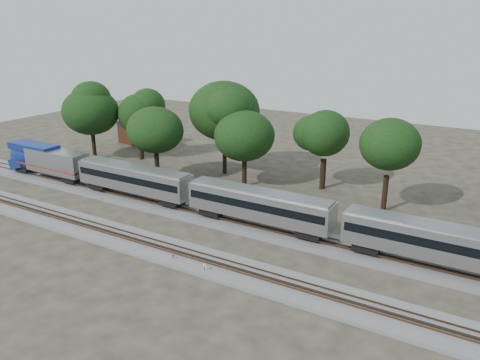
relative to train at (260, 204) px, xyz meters
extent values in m
plane|color=#383328|center=(-5.82, -6.00, -3.27)|extent=(160.00, 160.00, 0.00)
cube|color=slate|center=(-5.82, 0.00, -3.07)|extent=(160.00, 5.00, 0.40)
cube|color=brown|center=(-5.82, -0.72, -2.61)|extent=(160.00, 0.08, 0.15)
cube|color=brown|center=(-5.82, 0.72, -2.61)|extent=(160.00, 0.08, 0.15)
cube|color=slate|center=(-5.82, -10.00, -3.07)|extent=(160.00, 5.00, 0.40)
cube|color=brown|center=(-5.82, -10.72, -2.61)|extent=(160.00, 0.08, 0.15)
cube|color=brown|center=(-5.82, -9.28, -2.61)|extent=(160.00, 0.08, 0.15)
cube|color=#B2B5BA|center=(-34.78, 0.00, 0.07)|extent=(10.84, 3.07, 3.38)
ellipsoid|color=navy|center=(-42.55, 0.00, -0.18)|extent=(5.52, 3.19, 4.71)
cube|color=navy|center=(-39.79, 0.00, 1.66)|extent=(8.69, 3.01, 1.02)
cube|color=black|center=(-42.04, 0.00, 0.84)|extent=(0.46, 2.35, 1.34)
cube|color=maroon|center=(-36.01, 0.00, -0.80)|extent=(13.30, 3.11, 0.18)
cube|color=black|center=(-42.40, 0.00, -2.08)|extent=(2.66, 2.25, 0.92)
cube|color=black|center=(-31.66, 0.00, -2.08)|extent=(2.66, 2.25, 0.92)
cube|color=#B2B5BA|center=(-19.35, 0.00, -0.08)|extent=(17.80, 3.07, 3.07)
cube|color=black|center=(-19.35, 0.00, 0.23)|extent=(17.18, 3.12, 0.92)
cube|color=gray|center=(-19.35, 0.00, 1.50)|extent=(17.39, 2.45, 0.36)
cube|color=black|center=(-25.80, 0.00, -2.08)|extent=(2.66, 2.25, 0.92)
cube|color=black|center=(-12.91, 0.00, -2.08)|extent=(2.66, 2.25, 0.92)
cube|color=#B2B5BA|center=(-0.14, 0.00, -0.08)|extent=(17.80, 3.07, 3.07)
cube|color=black|center=(-0.14, 0.00, 0.23)|extent=(17.18, 3.12, 0.92)
cube|color=gray|center=(-0.14, 0.00, 1.50)|extent=(17.39, 2.45, 0.36)
cube|color=black|center=(-6.59, 0.00, -2.08)|extent=(2.66, 2.25, 0.92)
cube|color=black|center=(6.30, 0.00, -2.08)|extent=(2.66, 2.25, 0.92)
cube|color=#B2B5BA|center=(19.07, 0.00, -0.08)|extent=(17.80, 3.07, 3.07)
cube|color=black|center=(19.07, 0.00, 0.23)|extent=(17.18, 3.12, 0.92)
cube|color=gray|center=(19.07, 0.00, 1.50)|extent=(17.39, 2.45, 0.36)
cube|color=black|center=(12.62, 0.00, -2.08)|extent=(2.66, 2.25, 0.92)
cylinder|color=#512D19|center=(-3.88, -11.36, -2.88)|extent=(0.05, 0.05, 0.78)
cylinder|color=red|center=(-3.88, -11.36, -2.53)|extent=(0.28, 0.06, 0.28)
cylinder|color=#512D19|center=(0.21, -11.74, -2.78)|extent=(0.06, 0.06, 0.97)
cylinder|color=silver|center=(0.21, -11.74, -2.35)|extent=(0.35, 0.04, 0.34)
cube|color=#512D19|center=(0.36, -12.00, -3.12)|extent=(0.55, 0.39, 0.30)
cube|color=brown|center=(-40.46, 25.71, -1.48)|extent=(10.03, 7.95, 3.57)
cube|color=black|center=(-40.46, 25.71, 0.71)|extent=(10.26, 8.19, 0.80)
cylinder|color=black|center=(-40.04, 12.18, -0.96)|extent=(0.70, 0.70, 4.61)
ellipsoid|color=black|center=(-40.04, 12.18, 5.29)|extent=(8.69, 8.69, 7.39)
cylinder|color=black|center=(-32.74, 16.37, -1.09)|extent=(0.70, 0.70, 4.35)
ellipsoid|color=black|center=(-32.74, 16.37, 4.81)|extent=(8.20, 8.20, 6.97)
cylinder|color=black|center=(-22.21, 8.18, -1.11)|extent=(0.70, 0.70, 4.31)
ellipsoid|color=black|center=(-22.21, 8.18, 4.74)|extent=(8.13, 8.13, 6.91)
cylinder|color=black|center=(-15.39, 16.76, -0.53)|extent=(0.70, 0.70, 5.48)
ellipsoid|color=black|center=(-15.39, 16.76, 6.91)|extent=(10.33, 10.33, 8.78)
cylinder|color=black|center=(-9.43, 12.77, -1.20)|extent=(0.70, 0.70, 4.14)
ellipsoid|color=black|center=(-9.43, 12.77, 4.42)|extent=(7.81, 7.81, 6.63)
cylinder|color=black|center=(1.00, 17.62, -1.03)|extent=(0.70, 0.70, 4.48)
ellipsoid|color=black|center=(1.00, 17.62, 5.05)|extent=(8.44, 8.44, 7.17)
cylinder|color=black|center=(10.99, 13.34, -0.87)|extent=(0.70, 0.70, 4.79)
ellipsoid|color=black|center=(10.99, 13.34, 5.63)|extent=(9.04, 9.04, 7.68)
camera|label=1|loc=(23.38, -44.55, 19.65)|focal=35.00mm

